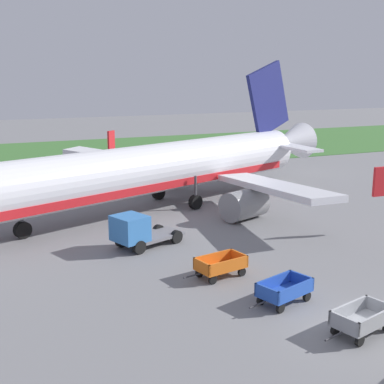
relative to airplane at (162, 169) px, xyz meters
name	(u,v)px	position (x,y,z in m)	size (l,w,h in m)	color
ground_plane	(354,330)	(0.25, -21.97, -3.05)	(220.00, 220.00, 0.00)	slate
grass_strip	(83,153)	(0.25, 30.50, -3.02)	(220.00, 28.00, 0.06)	#3D7033
airplane	(162,169)	(0.00, 0.00, 0.00)	(36.42, 29.66, 11.34)	silver
baggage_cart_second_in_row	(362,319)	(0.29, -22.32, -2.45)	(3.62, 1.99, 1.07)	gray
baggage_cart_third_in_row	(284,290)	(-0.96, -18.64, -2.45)	(3.61, 2.10, 1.07)	#234CB2
baggage_cart_fourth_in_row	(221,265)	(-2.20, -14.67, -2.45)	(3.63, 1.87, 1.07)	orange
service_truck_beside_carts	(137,231)	(-4.79, -8.72, -1.95)	(4.76, 3.31, 2.10)	slate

